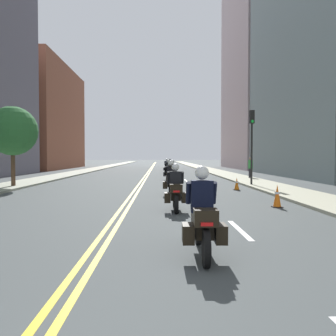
# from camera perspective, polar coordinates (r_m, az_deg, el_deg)

# --- Properties ---
(ground_plane) EXTENTS (264.00, 264.00, 0.00)m
(ground_plane) POSITION_cam_1_polar(r_m,az_deg,el_deg) (48.81, -2.83, -0.26)
(ground_plane) COLOR #414747
(sidewalk_left) EXTENTS (2.58, 144.00, 0.12)m
(sidewalk_left) POSITION_cam_1_polar(r_m,az_deg,el_deg) (49.61, -11.84, -0.19)
(sidewalk_left) COLOR #A5A792
(sidewalk_left) RESTS_ON ground
(sidewalk_right) EXTENTS (2.58, 144.00, 0.12)m
(sidewalk_right) POSITION_cam_1_polar(r_m,az_deg,el_deg) (49.22, 6.25, -0.18)
(sidewalk_right) COLOR #A9A78D
(sidewalk_right) RESTS_ON ground
(centreline_yellow_inner) EXTENTS (0.12, 132.00, 0.01)m
(centreline_yellow_inner) POSITION_cam_1_polar(r_m,az_deg,el_deg) (48.81, -2.97, -0.25)
(centreline_yellow_inner) COLOR yellow
(centreline_yellow_inner) RESTS_ON ground
(centreline_yellow_outer) EXTENTS (0.12, 132.00, 0.01)m
(centreline_yellow_outer) POSITION_cam_1_polar(r_m,az_deg,el_deg) (48.80, -2.69, -0.25)
(centreline_yellow_outer) COLOR yellow
(centreline_yellow_outer) RESTS_ON ground
(lane_dashes_white) EXTENTS (0.14, 56.40, 0.01)m
(lane_dashes_white) POSITION_cam_1_polar(r_m,az_deg,el_deg) (29.88, 2.47, -1.62)
(lane_dashes_white) COLOR silver
(lane_dashes_white) RESTS_ON ground
(building_right_1) EXTENTS (7.05, 20.89, 27.35)m
(building_right_1) POSITION_cam_1_polar(r_m,az_deg,el_deg) (37.27, 22.99, 20.27)
(building_right_1) COLOR gray
(building_right_1) RESTS_ON ground
(building_left_2) EXTENTS (7.85, 21.40, 15.12)m
(building_left_2) POSITION_cam_1_polar(r_m,az_deg,el_deg) (56.27, -19.47, 7.63)
(building_left_2) COLOR brown
(building_left_2) RESTS_ON ground
(building_right_2) EXTENTS (8.72, 19.03, 29.19)m
(building_right_2) POSITION_cam_1_polar(r_m,az_deg,el_deg) (56.86, 14.73, 14.81)
(building_right_2) COLOR #C0A9AE
(building_right_2) RESTS_ON ground
(motorcycle_0) EXTENTS (0.77, 2.20, 1.67)m
(motorcycle_0) POSITION_cam_1_polar(r_m,az_deg,el_deg) (6.59, 5.54, -8.26)
(motorcycle_0) COLOR black
(motorcycle_0) RESTS_ON ground
(motorcycle_1) EXTENTS (0.76, 2.09, 1.60)m
(motorcycle_1) POSITION_cam_1_polar(r_m,az_deg,el_deg) (11.99, 1.23, -3.83)
(motorcycle_1) COLOR black
(motorcycle_1) RESTS_ON ground
(motorcycle_2) EXTENTS (0.77, 2.25, 1.65)m
(motorcycle_2) POSITION_cam_1_polar(r_m,az_deg,el_deg) (16.78, 0.43, -2.09)
(motorcycle_2) COLOR black
(motorcycle_2) RESTS_ON ground
(motorcycle_3) EXTENTS (0.78, 2.21, 1.63)m
(motorcycle_3) POSITION_cam_1_polar(r_m,az_deg,el_deg) (22.26, 0.69, -1.12)
(motorcycle_3) COLOR black
(motorcycle_3) RESTS_ON ground
(motorcycle_4) EXTENTS (0.78, 2.27, 1.61)m
(motorcycle_4) POSITION_cam_1_polar(r_m,az_deg,el_deg) (27.22, 0.07, -0.59)
(motorcycle_4) COLOR black
(motorcycle_4) RESTS_ON ground
(motorcycle_5) EXTENTS (0.78, 2.25, 1.62)m
(motorcycle_5) POSITION_cam_1_polar(r_m,az_deg,el_deg) (33.23, 0.23, -0.14)
(motorcycle_5) COLOR black
(motorcycle_5) RESTS_ON ground
(motorcycle_6) EXTENTS (0.78, 2.17, 1.61)m
(motorcycle_6) POSITION_cam_1_polar(r_m,az_deg,el_deg) (37.81, -0.16, 0.10)
(motorcycle_6) COLOR black
(motorcycle_6) RESTS_ON ground
(traffic_cone_0) EXTENTS (0.33, 0.33, 0.68)m
(traffic_cone_0) POSITION_cam_1_polar(r_m,az_deg,el_deg) (19.61, 11.00, -2.52)
(traffic_cone_0) COLOR black
(traffic_cone_0) RESTS_ON ground
(traffic_cone_1) EXTENTS (0.35, 0.35, 0.83)m
(traffic_cone_1) POSITION_cam_1_polar(r_m,az_deg,el_deg) (13.37, 17.16, -4.33)
(traffic_cone_1) COLOR black
(traffic_cone_1) RESTS_ON ground
(traffic_light_near) EXTENTS (0.28, 0.38, 4.64)m
(traffic_light_near) POSITION_cam_1_polar(r_m,az_deg,el_deg) (22.34, 13.32, 5.33)
(traffic_light_near) COLOR black
(traffic_light_near) RESTS_ON ground
(pedestrian_0) EXTENTS (0.41, 0.31, 1.77)m
(pedestrian_0) POSITION_cam_1_polar(r_m,az_deg,el_deg) (29.14, 13.12, 0.03)
(pedestrian_0) COLOR #2A2931
(pedestrian_0) RESTS_ON ground
(street_tree_1) EXTENTS (2.86, 2.86, 4.75)m
(street_tree_1) POSITION_cam_1_polar(r_m,az_deg,el_deg) (22.59, -23.72, 5.45)
(street_tree_1) COLOR #4F3726
(street_tree_1) RESTS_ON ground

